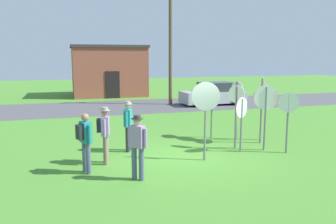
{
  "coord_description": "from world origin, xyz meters",
  "views": [
    {
      "loc": [
        -3.49,
        -10.12,
        3.23
      ],
      "look_at": [
        -0.11,
        1.17,
        1.3
      ],
      "focal_mm": 36.42,
      "sensor_mm": 36.0,
      "label": 1
    }
  ],
  "objects_px": {
    "stop_sign_leaning_right": "(288,112)",
    "stop_sign_far_back": "(236,107)",
    "stop_sign_center_cluster": "(212,104)",
    "person_holding_notes": "(128,123)",
    "parked_car_on_street": "(214,94)",
    "stop_sign_nearest": "(206,106)",
    "stop_sign_leaning_left": "(237,100)",
    "person_in_blue": "(85,139)",
    "stop_sign_tallest": "(242,115)",
    "stop_sign_rear_right": "(266,105)",
    "stop_sign_low_front": "(262,105)",
    "person_with_sunhat": "(105,131)",
    "utility_pole": "(170,45)",
    "person_in_dark_shirt": "(138,143)",
    "stop_sign_rear_left": "(262,99)"
  },
  "relations": [
    {
      "from": "stop_sign_rear_right",
      "to": "stop_sign_far_back",
      "type": "bearing_deg",
      "value": 149.34
    },
    {
      "from": "person_in_dark_shirt",
      "to": "stop_sign_nearest",
      "type": "bearing_deg",
      "value": 25.51
    },
    {
      "from": "utility_pole",
      "to": "parked_car_on_street",
      "type": "bearing_deg",
      "value": -18.6
    },
    {
      "from": "stop_sign_leaning_right",
      "to": "stop_sign_low_front",
      "type": "bearing_deg",
      "value": 85.36
    },
    {
      "from": "stop_sign_center_cluster",
      "to": "stop_sign_leaning_left",
      "type": "bearing_deg",
      "value": -43.2
    },
    {
      "from": "stop_sign_tallest",
      "to": "stop_sign_rear_right",
      "type": "height_order",
      "value": "stop_sign_rear_right"
    },
    {
      "from": "stop_sign_leaning_right",
      "to": "person_in_blue",
      "type": "xyz_separation_m",
      "value": [
        -6.62,
        -0.17,
        -0.4
      ]
    },
    {
      "from": "stop_sign_tallest",
      "to": "stop_sign_center_cluster",
      "type": "height_order",
      "value": "stop_sign_center_cluster"
    },
    {
      "from": "stop_sign_leaning_left",
      "to": "stop_sign_center_cluster",
      "type": "bearing_deg",
      "value": 136.8
    },
    {
      "from": "stop_sign_tallest",
      "to": "stop_sign_rear_right",
      "type": "bearing_deg",
      "value": -2.71
    },
    {
      "from": "parked_car_on_street",
      "to": "stop_sign_nearest",
      "type": "distance_m",
      "value": 12.74
    },
    {
      "from": "stop_sign_far_back",
      "to": "stop_sign_nearest",
      "type": "xyz_separation_m",
      "value": [
        -1.56,
        -0.96,
        0.21
      ]
    },
    {
      "from": "person_with_sunhat",
      "to": "stop_sign_nearest",
      "type": "bearing_deg",
      "value": -9.25
    },
    {
      "from": "stop_sign_tallest",
      "to": "stop_sign_far_back",
      "type": "bearing_deg",
      "value": 85.77
    },
    {
      "from": "stop_sign_nearest",
      "to": "stop_sign_center_cluster",
      "type": "distance_m",
      "value": 3.07
    },
    {
      "from": "stop_sign_low_front",
      "to": "stop_sign_leaning_left",
      "type": "xyz_separation_m",
      "value": [
        -0.96,
        0.21,
        0.22
      ]
    },
    {
      "from": "person_in_blue",
      "to": "person_with_sunhat",
      "type": "bearing_deg",
      "value": 49.35
    },
    {
      "from": "stop_sign_nearest",
      "to": "person_with_sunhat",
      "type": "relative_size",
      "value": 1.42
    },
    {
      "from": "stop_sign_far_back",
      "to": "stop_sign_center_cluster",
      "type": "relative_size",
      "value": 1.1
    },
    {
      "from": "stop_sign_leaning_left",
      "to": "person_in_blue",
      "type": "relative_size",
      "value": 1.37
    },
    {
      "from": "stop_sign_leaning_right",
      "to": "person_holding_notes",
      "type": "xyz_separation_m",
      "value": [
        -5.1,
        1.71,
        -0.4
      ]
    },
    {
      "from": "stop_sign_nearest",
      "to": "stop_sign_leaning_left",
      "type": "relative_size",
      "value": 1.06
    },
    {
      "from": "stop_sign_far_back",
      "to": "stop_sign_nearest",
      "type": "relative_size",
      "value": 0.91
    },
    {
      "from": "person_in_blue",
      "to": "person_in_dark_shirt",
      "type": "height_order",
      "value": "person_in_dark_shirt"
    },
    {
      "from": "utility_pole",
      "to": "person_holding_notes",
      "type": "height_order",
      "value": "utility_pole"
    },
    {
      "from": "stop_sign_rear_right",
      "to": "stop_sign_leaning_right",
      "type": "bearing_deg",
      "value": -42.46
    },
    {
      "from": "stop_sign_tallest",
      "to": "person_with_sunhat",
      "type": "relative_size",
      "value": 1.08
    },
    {
      "from": "person_in_blue",
      "to": "person_holding_notes",
      "type": "distance_m",
      "value": 2.42
    },
    {
      "from": "stop_sign_far_back",
      "to": "utility_pole",
      "type": "bearing_deg",
      "value": 84.48
    },
    {
      "from": "stop_sign_far_back",
      "to": "stop_sign_leaning_right",
      "type": "bearing_deg",
      "value": -35.67
    },
    {
      "from": "utility_pole",
      "to": "person_in_dark_shirt",
      "type": "bearing_deg",
      "value": -110.45
    },
    {
      "from": "stop_sign_leaning_right",
      "to": "stop_sign_far_back",
      "type": "bearing_deg",
      "value": 144.33
    },
    {
      "from": "person_in_dark_shirt",
      "to": "stop_sign_rear_left",
      "type": "bearing_deg",
      "value": 25.61
    },
    {
      "from": "utility_pole",
      "to": "stop_sign_far_back",
      "type": "height_order",
      "value": "utility_pole"
    },
    {
      "from": "parked_car_on_street",
      "to": "stop_sign_rear_right",
      "type": "distance_m",
      "value": 11.47
    },
    {
      "from": "stop_sign_leaning_left",
      "to": "person_with_sunhat",
      "type": "relative_size",
      "value": 1.33
    },
    {
      "from": "stop_sign_rear_left",
      "to": "person_holding_notes",
      "type": "distance_m",
      "value": 5.03
    },
    {
      "from": "parked_car_on_street",
      "to": "stop_sign_nearest",
      "type": "bearing_deg",
      "value": -115.4
    },
    {
      "from": "stop_sign_low_front",
      "to": "person_with_sunhat",
      "type": "relative_size",
      "value": 1.18
    },
    {
      "from": "stop_sign_far_back",
      "to": "stop_sign_rear_right",
      "type": "bearing_deg",
      "value": -30.66
    },
    {
      "from": "stop_sign_nearest",
      "to": "person_holding_notes",
      "type": "bearing_deg",
      "value": 142.12
    },
    {
      "from": "stop_sign_center_cluster",
      "to": "person_holding_notes",
      "type": "xyz_separation_m",
      "value": [
        -3.56,
        -1.04,
        -0.4
      ]
    },
    {
      "from": "utility_pole",
      "to": "person_with_sunhat",
      "type": "height_order",
      "value": "utility_pole"
    },
    {
      "from": "stop_sign_tallest",
      "to": "stop_sign_leaning_left",
      "type": "relative_size",
      "value": 0.81
    },
    {
      "from": "stop_sign_rear_left",
      "to": "stop_sign_nearest",
      "type": "xyz_separation_m",
      "value": [
        -2.83,
        -1.36,
        0.03
      ]
    },
    {
      "from": "parked_car_on_street",
      "to": "stop_sign_low_front",
      "type": "xyz_separation_m",
      "value": [
        -2.34,
        -9.67,
        0.69
      ]
    },
    {
      "from": "stop_sign_rear_left",
      "to": "stop_sign_nearest",
      "type": "distance_m",
      "value": 3.14
    },
    {
      "from": "stop_sign_leaning_left",
      "to": "stop_sign_low_front",
      "type": "bearing_deg",
      "value": -12.31
    },
    {
      "from": "stop_sign_tallest",
      "to": "stop_sign_leaning_right",
      "type": "relative_size",
      "value": 0.92
    },
    {
      "from": "person_with_sunhat",
      "to": "stop_sign_far_back",
      "type": "bearing_deg",
      "value": 5.71
    }
  ]
}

